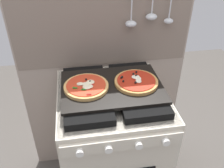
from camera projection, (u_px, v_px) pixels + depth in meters
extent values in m
cube|color=gray|center=(104.00, 75.00, 1.68)|extent=(1.10, 0.03, 1.55)
cube|color=gray|center=(103.00, 22.00, 1.46)|extent=(1.08, 0.00, 0.56)
cylinder|color=silver|center=(132.00, 2.00, 1.39)|extent=(0.01, 0.01, 0.22)
ellipsoid|color=silver|center=(131.00, 24.00, 1.46)|extent=(0.07, 0.06, 0.04)
ellipsoid|color=silver|center=(151.00, 17.00, 1.46)|extent=(0.07, 0.06, 0.04)
cylinder|color=silver|center=(171.00, 0.00, 1.42)|extent=(0.01, 0.01, 0.22)
ellipsoid|color=silver|center=(168.00, 21.00, 1.49)|extent=(0.06, 0.05, 0.03)
cube|color=beige|center=(112.00, 147.00, 1.61)|extent=(0.60, 0.60, 0.86)
cube|color=black|center=(112.00, 95.00, 1.37)|extent=(0.59, 0.59, 0.01)
cube|color=black|center=(86.00, 93.00, 1.33)|extent=(0.24, 0.51, 0.04)
cube|color=black|center=(137.00, 89.00, 1.37)|extent=(0.24, 0.51, 0.04)
cube|color=beige|center=(123.00, 144.00, 1.14)|extent=(0.58, 0.02, 0.07)
cylinder|color=silver|center=(80.00, 153.00, 1.10)|extent=(0.04, 0.02, 0.04)
cylinder|color=silver|center=(109.00, 149.00, 1.12)|extent=(0.04, 0.02, 0.04)
cylinder|color=silver|center=(139.00, 145.00, 1.14)|extent=(0.04, 0.02, 0.04)
cylinder|color=silver|center=(166.00, 142.00, 1.15)|extent=(0.04, 0.02, 0.04)
cube|color=black|center=(112.00, 87.00, 1.34)|extent=(0.54, 0.38, 0.02)
cylinder|color=tan|center=(86.00, 87.00, 1.31)|extent=(0.24, 0.24, 0.02)
cylinder|color=red|center=(86.00, 85.00, 1.30)|extent=(0.21, 0.21, 0.00)
ellipsoid|color=beige|center=(85.00, 84.00, 1.30)|extent=(0.04, 0.03, 0.01)
ellipsoid|color=beige|center=(90.00, 82.00, 1.31)|extent=(0.04, 0.04, 0.01)
ellipsoid|color=beige|center=(80.00, 84.00, 1.30)|extent=(0.04, 0.03, 0.01)
ellipsoid|color=beige|center=(86.00, 84.00, 1.30)|extent=(0.03, 0.03, 0.01)
ellipsoid|color=beige|center=(90.00, 86.00, 1.28)|extent=(0.03, 0.03, 0.01)
ellipsoid|color=beige|center=(87.00, 87.00, 1.28)|extent=(0.04, 0.05, 0.01)
cube|color=#19721E|center=(75.00, 88.00, 1.27)|extent=(0.03, 0.01, 0.00)
cube|color=red|center=(91.00, 85.00, 1.30)|extent=(0.02, 0.01, 0.00)
sphere|color=black|center=(90.00, 82.00, 1.31)|extent=(0.01, 0.01, 0.01)
sphere|color=black|center=(86.00, 79.00, 1.33)|extent=(0.01, 0.01, 0.01)
cube|color=#19721E|center=(84.00, 89.00, 1.26)|extent=(0.03, 0.01, 0.00)
cube|color=red|center=(89.00, 94.00, 1.23)|extent=(0.02, 0.01, 0.00)
cylinder|color=#C18947|center=(136.00, 82.00, 1.34)|extent=(0.24, 0.24, 0.02)
cylinder|color=#AD2614|center=(136.00, 80.00, 1.34)|extent=(0.21, 0.21, 0.00)
ellipsoid|color=#F4EACC|center=(138.00, 78.00, 1.34)|extent=(0.03, 0.03, 0.01)
ellipsoid|color=#F4EACC|center=(138.00, 80.00, 1.33)|extent=(0.03, 0.03, 0.01)
ellipsoid|color=#F4EACC|center=(135.00, 77.00, 1.35)|extent=(0.04, 0.04, 0.01)
ellipsoid|color=#F4EACC|center=(139.00, 81.00, 1.32)|extent=(0.03, 0.03, 0.01)
ellipsoid|color=#F4EACC|center=(136.00, 77.00, 1.36)|extent=(0.04, 0.04, 0.01)
sphere|color=black|center=(123.00, 81.00, 1.32)|extent=(0.01, 0.01, 0.01)
sphere|color=black|center=(121.00, 78.00, 1.35)|extent=(0.01, 0.01, 0.01)
sphere|color=black|center=(122.00, 77.00, 1.35)|extent=(0.01, 0.01, 0.01)
sphere|color=black|center=(137.00, 76.00, 1.36)|extent=(0.01, 0.01, 0.01)
sphere|color=black|center=(136.00, 72.00, 1.39)|extent=(0.01, 0.01, 0.01)
sphere|color=black|center=(135.00, 82.00, 1.31)|extent=(0.01, 0.01, 0.01)
sphere|color=black|center=(136.00, 76.00, 1.36)|extent=(0.01, 0.01, 0.01)
sphere|color=black|center=(133.00, 74.00, 1.38)|extent=(0.01, 0.01, 0.01)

